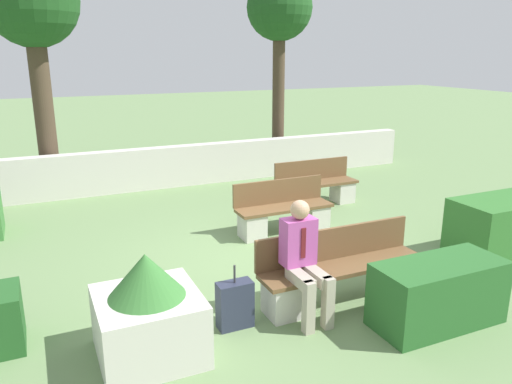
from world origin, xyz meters
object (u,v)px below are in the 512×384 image
person_seated_man (304,255)px  suitcase (235,305)px  bench_front (342,273)px  bench_left_side (316,189)px  tree_leftmost (32,9)px  bench_right_side (284,214)px  tree_center_left (279,14)px  planter_corner_left (148,312)px

person_seated_man → suitcase: (-0.79, 0.09, -0.48)m
person_seated_man → bench_front: bearing=12.8°
bench_left_side → person_seated_man: person_seated_man is taller
suitcase → tree_leftmost: size_ratio=0.15×
bench_right_side → person_seated_man: 2.77m
bench_right_side → suitcase: bearing=-129.2°
tree_leftmost → bench_left_side: bearing=-32.7°
bench_left_side → person_seated_man: 4.38m
suitcase → tree_center_left: 8.52m
bench_front → tree_leftmost: size_ratio=0.45×
bench_left_side → planter_corner_left: size_ratio=1.51×
tree_center_left → person_seated_man: bearing=-114.7°
bench_left_side → planter_corner_left: planter_corner_left is taller
planter_corner_left → tree_leftmost: bearing=94.7°
person_seated_man → tree_center_left: size_ratio=0.29×
bench_left_side → bench_right_side: bearing=-145.5°
person_seated_man → tree_leftmost: 7.63m
tree_leftmost → person_seated_man: bearing=-70.9°
tree_center_left → bench_front: bearing=-110.6°
suitcase → tree_leftmost: bearing=103.0°
tree_center_left → bench_left_side: bearing=-103.3°
person_seated_man → planter_corner_left: bearing=-178.4°
bench_left_side → tree_center_left: size_ratio=0.35×
bench_front → suitcase: 1.42m
bench_front → tree_leftmost: tree_leftmost is taller
tree_center_left → tree_leftmost: bearing=-178.4°
bench_front → suitcase: bench_front is taller
person_seated_man → tree_center_left: (3.13, 6.80, 3.02)m
bench_front → bench_right_side: (0.44, 2.37, -0.02)m
bench_right_side → tree_center_left: bearing=62.6°
bench_left_side → tree_leftmost: bearing=141.1°
bench_right_side → planter_corner_left: size_ratio=1.52×
bench_front → tree_leftmost: bearing=114.2°
planter_corner_left → bench_left_side: bearing=41.8°
bench_right_side → tree_center_left: 5.87m
tree_center_left → suitcase: bearing=-120.3°
tree_center_left → bench_right_side: bearing=-115.7°
bench_front → bench_right_side: bearing=79.4°
person_seated_man → tree_center_left: bearing=65.3°
bench_left_side → tree_leftmost: tree_leftmost is taller
bench_right_side → suitcase: size_ratio=2.24×
suitcase → tree_center_left: bearing=59.7°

